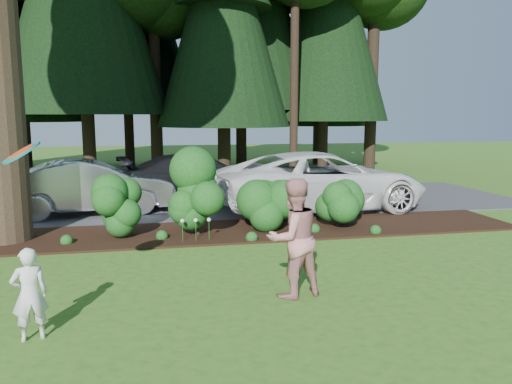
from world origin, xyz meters
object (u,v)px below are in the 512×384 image
(car_silver_wagon, at_px, (91,187))
(child, at_px, (29,294))
(car_white_suv, at_px, (322,181))
(car_dark_suv, at_px, (200,177))
(frisbee, at_px, (21,152))
(adult, at_px, (293,238))

(car_silver_wagon, xyz_separation_m, child, (0.18, -8.46, -0.20))
(car_white_suv, relative_size, child, 5.19)
(car_white_suv, distance_m, child, 10.05)
(car_dark_suv, height_order, child, car_dark_suv)
(frisbee, bearing_deg, child, -81.14)
(car_silver_wagon, xyz_separation_m, adult, (3.92, -7.62, 0.14))
(adult, height_order, frisbee, frisbee)
(adult, bearing_deg, child, -3.75)
(child, relative_size, adult, 0.64)
(car_dark_suv, xyz_separation_m, frisbee, (-3.18, -9.95, 1.60))
(car_white_suv, xyz_separation_m, child, (-6.56, -7.60, -0.30))
(child, bearing_deg, adult, 175.61)
(adult, distance_m, frisbee, 4.09)
(car_white_suv, height_order, child, car_white_suv)
(car_white_suv, relative_size, car_dark_suv, 1.19)
(car_dark_suv, xyz_separation_m, child, (-3.13, -10.25, -0.19))
(car_silver_wagon, relative_size, adult, 2.49)
(car_silver_wagon, relative_size, child, 3.88)
(child, bearing_deg, car_silver_wagon, -105.79)
(child, bearing_deg, frisbee, -98.17)
(car_silver_wagon, height_order, car_dark_suv, car_silver_wagon)
(car_silver_wagon, bearing_deg, car_dark_suv, -70.68)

